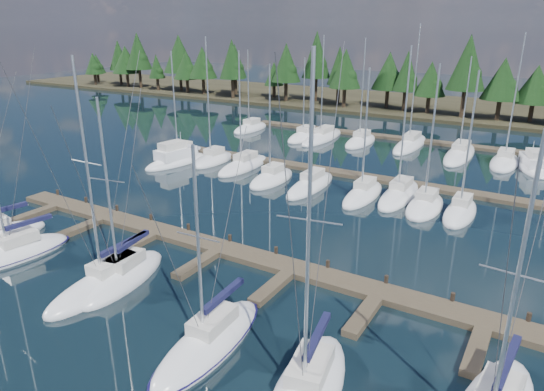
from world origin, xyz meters
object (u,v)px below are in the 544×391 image
Objects in this scene: front_sailboat_2 at (109,281)px; motor_yacht_left at (176,159)px; motor_yacht_right at (532,166)px; front_sailboat_3 at (123,277)px; front_sailboat_4 at (209,342)px; main_dock at (217,252)px; front_sailboat_5 at (307,391)px; front_sailboat_1 at (15,253)px.

front_sailboat_2 is 1.63× the size of motor_yacht_left.
motor_yacht_left is 41.00m from motor_yacht_right.
front_sailboat_4 is (8.95, -2.47, -0.01)m from front_sailboat_3.
main_dock is 4.81× the size of motor_yacht_left.
front_sailboat_4 is at bearing -104.81° from motor_yacht_right.
front_sailboat_4 reaches higher than main_dock.
front_sailboat_2 is 28.39m from motor_yacht_left.
front_sailboat_3 is at bearing -55.37° from motor_yacht_left.
front_sailboat_3 is 46.50m from motor_yacht_right.
main_dock is at bearing 142.46° from front_sailboat_5.
front_sailboat_2 reaches higher than front_sailboat_4.
motor_yacht_left is (-15.50, 23.78, 0.19)m from front_sailboat_2.
front_sailboat_3 reaches higher than motor_yacht_right.
front_sailboat_5 is (5.94, -0.59, 0.03)m from front_sailboat_4.
front_sailboat_5 reaches higher than main_dock.
front_sailboat_2 is 47.41m from motor_yacht_right.
front_sailboat_5 reaches higher than front_sailboat_3.
front_sailboat_1 is 9.36m from front_sailboat_3.
main_dock is at bearing 32.56° from front_sailboat_1.
front_sailboat_2 is at bearing -116.25° from motor_yacht_right.
front_sailboat_1 is (-12.10, -7.72, 0.09)m from main_dock.
front_sailboat_5 is 45.10m from motor_yacht_right.
front_sailboat_5 is 1.93× the size of motor_yacht_right.
motor_yacht_right is (17.76, 35.49, 0.24)m from main_dock.
front_sailboat_1 reaches higher than front_sailboat_3.
main_dock is 2.94× the size of front_sailboat_2.
front_sailboat_3 is 15.21m from front_sailboat_5.
front_sailboat_2 reaches higher than motor_yacht_left.
front_sailboat_1 is at bearing -175.55° from front_sailboat_2.
motor_yacht_right is (29.85, 43.21, 0.14)m from front_sailboat_1.
motor_yacht_left reaches higher than motor_yacht_right.
front_sailboat_2 is 0.91m from front_sailboat_3.
motor_yacht_right is (20.97, 42.52, 0.15)m from front_sailboat_2.
front_sailboat_2 is 15.40m from front_sailboat_5.
motor_yacht_right is at bearing 63.75° from front_sailboat_2.
front_sailboat_4 is 35.50m from motor_yacht_left.
front_sailboat_5 is (12.03, -9.25, 0.10)m from main_dock.
front_sailboat_4 is at bearing -45.70° from motor_yacht_left.
front_sailboat_5 is 1.73× the size of motor_yacht_left.
front_sailboat_2 reaches higher than front_sailboat_3.
front_sailboat_3 is at bearing -114.86° from main_dock.
front_sailboat_2 is at bearing 170.08° from front_sailboat_4.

